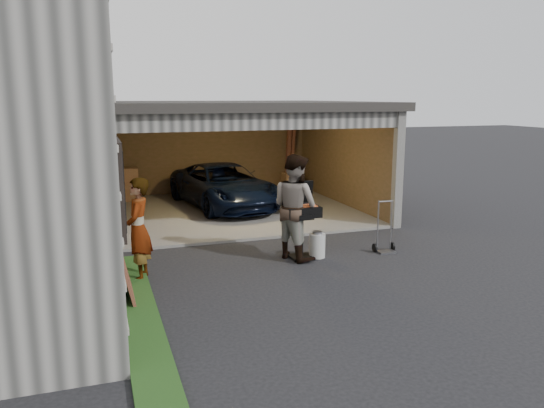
{
  "coord_description": "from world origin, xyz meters",
  "views": [
    {
      "loc": [
        -2.73,
        -6.99,
        3.02
      ],
      "look_at": [
        0.23,
        1.75,
        1.15
      ],
      "focal_mm": 35.0,
      "sensor_mm": 36.0,
      "label": 1
    }
  ],
  "objects_px": {
    "minivan": "(224,188)",
    "propane_tank": "(317,245)",
    "woman": "(138,229)",
    "bbq_grill": "(301,214)",
    "man": "(295,207)",
    "plywood_panel": "(124,267)",
    "hand_truck": "(385,242)"
  },
  "relations": [
    {
      "from": "woman",
      "to": "hand_truck",
      "type": "bearing_deg",
      "value": 106.19
    },
    {
      "from": "bbq_grill",
      "to": "hand_truck",
      "type": "xyz_separation_m",
      "value": [
        1.72,
        -0.17,
        -0.66
      ]
    },
    {
      "from": "woman",
      "to": "propane_tank",
      "type": "bearing_deg",
      "value": 108.53
    },
    {
      "from": "man",
      "to": "plywood_panel",
      "type": "height_order",
      "value": "man"
    },
    {
      "from": "minivan",
      "to": "woman",
      "type": "distance_m",
      "value": 5.78
    },
    {
      "from": "minivan",
      "to": "man",
      "type": "relative_size",
      "value": 2.12
    },
    {
      "from": "minivan",
      "to": "propane_tank",
      "type": "xyz_separation_m",
      "value": [
        0.64,
        -4.92,
        -0.36
      ]
    },
    {
      "from": "hand_truck",
      "to": "man",
      "type": "bearing_deg",
      "value": 176.17
    },
    {
      "from": "woman",
      "to": "hand_truck",
      "type": "height_order",
      "value": "woman"
    },
    {
      "from": "bbq_grill",
      "to": "hand_truck",
      "type": "distance_m",
      "value": 1.86
    },
    {
      "from": "man",
      "to": "propane_tank",
      "type": "relative_size",
      "value": 4.32
    },
    {
      "from": "man",
      "to": "hand_truck",
      "type": "height_order",
      "value": "man"
    },
    {
      "from": "woman",
      "to": "bbq_grill",
      "type": "xyz_separation_m",
      "value": [
        3.0,
        0.25,
        -0.0
      ]
    },
    {
      "from": "propane_tank",
      "to": "plywood_panel",
      "type": "distance_m",
      "value": 3.79
    },
    {
      "from": "bbq_grill",
      "to": "man",
      "type": "bearing_deg",
      "value": 154.69
    },
    {
      "from": "minivan",
      "to": "bbq_grill",
      "type": "distance_m",
      "value": 4.88
    },
    {
      "from": "man",
      "to": "bbq_grill",
      "type": "bearing_deg",
      "value": -137.59
    },
    {
      "from": "bbq_grill",
      "to": "propane_tank",
      "type": "distance_m",
      "value": 0.71
    },
    {
      "from": "plywood_panel",
      "to": "hand_truck",
      "type": "xyz_separation_m",
      "value": [
        5.02,
        0.98,
        -0.32
      ]
    },
    {
      "from": "propane_tank",
      "to": "bbq_grill",
      "type": "bearing_deg",
      "value": 169.99
    },
    {
      "from": "bbq_grill",
      "to": "hand_truck",
      "type": "height_order",
      "value": "bbq_grill"
    },
    {
      "from": "minivan",
      "to": "plywood_panel",
      "type": "height_order",
      "value": "minivan"
    },
    {
      "from": "woman",
      "to": "bbq_grill",
      "type": "relative_size",
      "value": 1.19
    },
    {
      "from": "man",
      "to": "bbq_grill",
      "type": "distance_m",
      "value": 0.17
    },
    {
      "from": "bbq_grill",
      "to": "hand_truck",
      "type": "bearing_deg",
      "value": -5.51
    },
    {
      "from": "man",
      "to": "plywood_panel",
      "type": "xyz_separation_m",
      "value": [
        -3.2,
        -1.19,
        -0.47
      ]
    },
    {
      "from": "plywood_panel",
      "to": "hand_truck",
      "type": "relative_size",
      "value": 1.02
    },
    {
      "from": "minivan",
      "to": "hand_truck",
      "type": "bearing_deg",
      "value": -76.53
    },
    {
      "from": "propane_tank",
      "to": "woman",
      "type": "bearing_deg",
      "value": -176.61
    },
    {
      "from": "man",
      "to": "plywood_panel",
      "type": "bearing_deg",
      "value": 88.17
    },
    {
      "from": "minivan",
      "to": "man",
      "type": "xyz_separation_m",
      "value": [
        0.22,
        -4.82,
        0.41
      ]
    },
    {
      "from": "propane_tank",
      "to": "hand_truck",
      "type": "xyz_separation_m",
      "value": [
        1.41,
        -0.11,
        -0.03
      ]
    }
  ]
}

